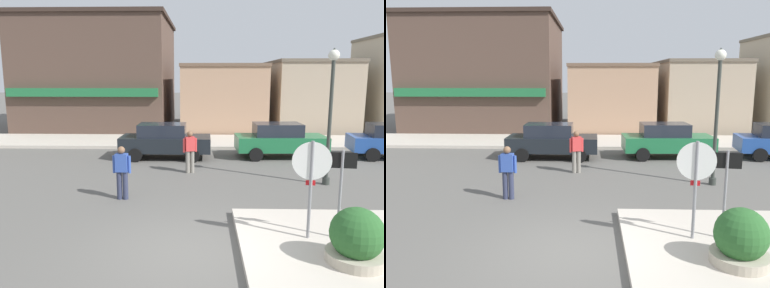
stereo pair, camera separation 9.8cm
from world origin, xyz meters
TOP-DOWN VIEW (x-y plane):
  - ground_plane at (0.00, 0.00)m, footprint 160.00×160.00m
  - kerb_far at (0.00, 13.28)m, footprint 80.00×4.00m
  - stop_sign at (2.54, 0.50)m, footprint 0.81×0.13m
  - one_way_sign at (3.19, 0.52)m, footprint 0.60×0.10m
  - planter at (3.14, -0.59)m, footprint 1.10×1.10m
  - lamp_post at (4.44, 5.18)m, footprint 0.36×0.36m
  - parked_car_nearest at (-1.47, 9.22)m, footprint 4.01×1.90m
  - parked_car_second at (3.72, 9.55)m, footprint 4.06×1.99m
  - pedestrian_crossing_near at (-2.16, 3.43)m, footprint 0.55×0.24m
  - pedestrian_crossing_far at (-0.25, 6.63)m, footprint 0.55×0.32m
  - building_corner_shop at (-7.02, 20.03)m, footprint 9.90×10.01m
  - building_storefront_left_near at (1.55, 19.01)m, footprint 5.53×7.23m
  - building_storefront_left_mid at (7.59, 19.91)m, footprint 5.26×8.09m

SIDE VIEW (x-z plane):
  - ground_plane at x=0.00m, z-range 0.00..0.00m
  - kerb_far at x=0.00m, z-range 0.00..0.15m
  - planter at x=3.14m, z-range -0.05..1.17m
  - parked_car_nearest at x=-1.47m, z-range 0.03..1.59m
  - parked_car_second at x=3.72m, z-range 0.03..1.59m
  - pedestrian_crossing_near at x=-2.16m, z-range 0.06..1.67m
  - pedestrian_crossing_far at x=-0.25m, z-range 0.06..1.67m
  - one_way_sign at x=3.19m, z-range 0.28..2.38m
  - stop_sign at x=2.54m, z-range 0.37..2.67m
  - building_storefront_left_near at x=1.55m, z-range 0.00..4.44m
  - building_storefront_left_mid at x=7.59m, z-range 0.00..4.72m
  - lamp_post at x=4.44m, z-range 0.69..5.23m
  - building_corner_shop at x=-7.02m, z-range 0.00..7.61m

